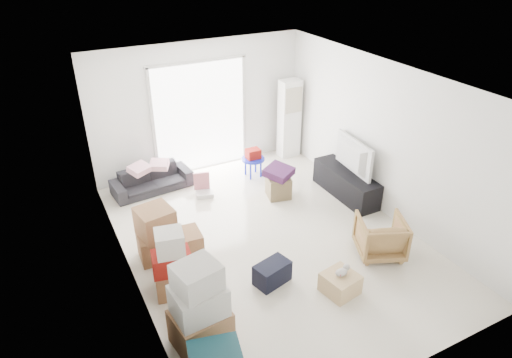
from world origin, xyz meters
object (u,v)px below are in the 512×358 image
object	(u,v)px
ac_tower	(289,119)
ottoman	(278,187)
tv_console	(346,183)
kids_table	(253,157)
television	(348,168)
sofa	(151,176)
wood_crate	(340,283)
armchair	(381,235)

from	to	relation	value
ac_tower	ottoman	xyz separation A→B (m)	(-1.12, -1.51, -0.66)
ottoman	tv_console	bearing A→B (deg)	-25.53
ac_tower	ottoman	size ratio (longest dim) A/B	4.15
tv_console	kids_table	bearing A→B (deg)	128.78
television	ottoman	bearing A→B (deg)	69.41
sofa	ottoman	bearing A→B (deg)	-38.51
sofa	kids_table	world-z (taller)	kids_table
ac_tower	wood_crate	size ratio (longest dim) A/B	3.89
ac_tower	armchair	distance (m)	3.87
kids_table	wood_crate	size ratio (longest dim) A/B	1.36
tv_console	ac_tower	bearing A→B (deg)	91.39
television	wood_crate	world-z (taller)	television
sofa	armchair	bearing A→B (deg)	-59.69
armchair	ottoman	size ratio (longest dim) A/B	1.70
kids_table	armchair	bearing A→B (deg)	-79.74
television	sofa	bearing A→B (deg)	64.50
ac_tower	wood_crate	world-z (taller)	ac_tower
ac_tower	ottoman	world-z (taller)	ac_tower
ottoman	wood_crate	bearing A→B (deg)	-101.42
ac_tower	tv_console	world-z (taller)	ac_tower
ac_tower	sofa	size ratio (longest dim) A/B	1.13
ac_tower	television	xyz separation A→B (m)	(0.05, -2.07, -0.29)
tv_console	wood_crate	xyz separation A→B (m)	(-1.72, -2.15, -0.11)
television	armchair	world-z (taller)	armchair
ottoman	wood_crate	size ratio (longest dim) A/B	0.94
television	wood_crate	bearing A→B (deg)	146.28
tv_console	sofa	distance (m)	3.78
tv_console	sofa	size ratio (longest dim) A/B	1.00
ac_tower	armchair	size ratio (longest dim) A/B	2.44
tv_console	armchair	xyz separation A→B (m)	(-0.64, -1.72, 0.10)
tv_console	wood_crate	world-z (taller)	tv_console
ac_tower	armchair	bearing A→B (deg)	-98.85
tv_console	television	distance (m)	0.33
sofa	armchair	size ratio (longest dim) A/B	2.16
ac_tower	kids_table	bearing A→B (deg)	-155.30
armchair	wood_crate	size ratio (longest dim) A/B	1.59
ac_tower	ottoman	distance (m)	1.99
ottoman	kids_table	bearing A→B (deg)	93.13
ac_tower	television	world-z (taller)	ac_tower
tv_console	wood_crate	bearing A→B (deg)	-128.66
armchair	kids_table	world-z (taller)	armchair
tv_console	ottoman	world-z (taller)	tv_console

